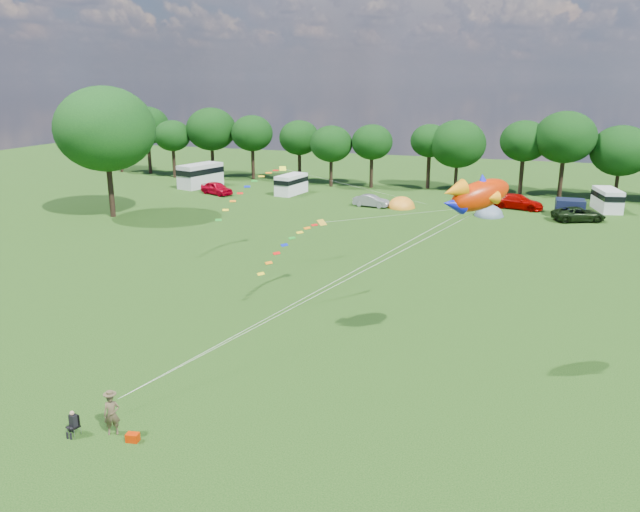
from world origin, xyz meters
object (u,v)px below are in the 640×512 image
(big_tree, at_px, (105,129))
(car_a, at_px, (217,188))
(car_d, at_px, (579,214))
(campervan_d, at_px, (607,199))
(campervan_b, at_px, (291,184))
(car_b, at_px, (371,201))
(tent_orange, at_px, (401,207))
(camp_chair, at_px, (73,420))
(campervan_a, at_px, (200,175))
(car_c, at_px, (518,202))
(tent_greyblue, at_px, (489,216))
(fish_kite, at_px, (475,195))
(kite_flyer, at_px, (112,414))

(big_tree, distance_m, car_a, 17.56)
(big_tree, height_order, car_d, big_tree)
(campervan_d, bearing_deg, campervan_b, 80.49)
(car_b, distance_m, car_d, 21.72)
(tent_orange, relative_size, camp_chair, 3.08)
(campervan_a, xyz_separation_m, campervan_d, (49.51, 1.27, -0.35))
(car_c, relative_size, tent_orange, 1.55)
(car_c, relative_size, tent_greyblue, 1.57)
(tent_greyblue, xyz_separation_m, fish_kite, (1.84, -37.09, 8.78))
(tent_orange, bearing_deg, tent_greyblue, -7.72)
(car_d, xyz_separation_m, campervan_b, (-33.15, 4.48, 0.58))
(car_b, bearing_deg, campervan_a, 82.07)
(tent_orange, distance_m, camp_chair, 49.92)
(campervan_a, height_order, camp_chair, campervan_a)
(car_a, xyz_separation_m, tent_orange, (23.38, -0.30, -0.77))
(car_c, relative_size, campervan_d, 1.01)
(tent_greyblue, bearing_deg, campervan_d, 30.79)
(car_a, bearing_deg, camp_chair, -134.79)
(big_tree, bearing_deg, tent_greyblue, 19.79)
(kite_flyer, bearing_deg, car_b, 61.82)
(car_d, xyz_separation_m, kite_flyer, (-19.74, -48.46, 0.17))
(car_c, bearing_deg, fish_kite, -166.97)
(car_d, relative_size, kite_flyer, 2.97)
(car_c, distance_m, tent_orange, 12.86)
(campervan_b, xyz_separation_m, kite_flyer, (13.41, -52.94, -0.41))
(camp_chair, bearing_deg, fish_kite, 54.38)
(car_c, xyz_separation_m, campervan_d, (9.18, 2.17, 0.50))
(campervan_b, relative_size, tent_greyblue, 1.55)
(kite_flyer, xyz_separation_m, fish_kite, (12.82, 10.85, 7.91))
(car_a, bearing_deg, fish_kite, -115.11)
(car_b, distance_m, camp_chair, 49.13)
(kite_flyer, distance_m, fish_kite, 18.57)
(tent_greyblue, relative_size, fish_kite, 0.96)
(camp_chair, bearing_deg, car_d, 82.27)
(tent_orange, xyz_separation_m, tent_greyblue, (9.65, -1.31, 0.00))
(car_a, bearing_deg, car_d, -68.62)
(car_c, height_order, campervan_a, campervan_a)
(car_c, bearing_deg, big_tree, 128.81)
(campervan_a, relative_size, tent_orange, 1.97)
(car_c, bearing_deg, car_d, -111.59)
(fish_kite, bearing_deg, tent_greyblue, 50.04)
(campervan_b, bearing_deg, car_d, -89.06)
(tent_greyblue, height_order, camp_chair, tent_greyblue)
(car_b, height_order, campervan_d, campervan_d)
(big_tree, bearing_deg, kite_flyer, -52.92)
(camp_chair, relative_size, fish_kite, 0.32)
(campervan_d, relative_size, tent_greyblue, 1.56)
(big_tree, distance_m, tent_orange, 32.42)
(car_a, relative_size, kite_flyer, 2.66)
(campervan_d, distance_m, fish_kite, 45.89)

